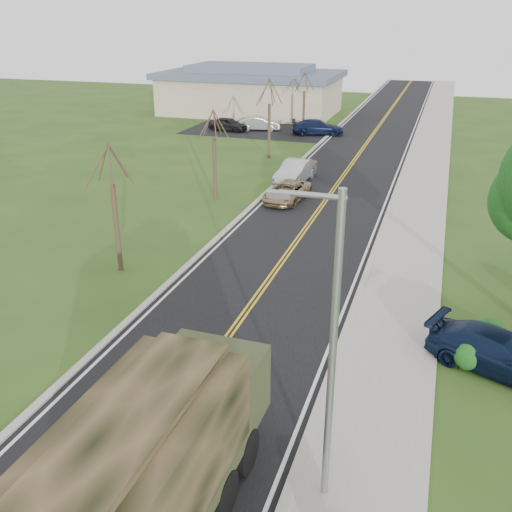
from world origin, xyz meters
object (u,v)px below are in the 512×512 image
at_px(military_truck, 154,455).
at_px(pickup_navy, 499,353).
at_px(sedan_silver, 295,172).
at_px(suv_champagne, 287,192).

relative_size(military_truck, pickup_navy, 1.66).
bearing_deg(military_truck, pickup_navy, 51.29).
height_order(military_truck, sedan_silver, military_truck).
xyz_separation_m(suv_champagne, sedan_silver, (-0.63, 4.46, 0.18)).
bearing_deg(sedan_silver, pickup_navy, -53.24).
bearing_deg(sedan_silver, suv_champagne, -76.24).
height_order(military_truck, suv_champagne, military_truck).
xyz_separation_m(sedan_silver, pickup_navy, (12.44, -20.66, -0.09)).
bearing_deg(pickup_navy, sedan_silver, 52.85).
bearing_deg(military_truck, suv_champagne, 99.73).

